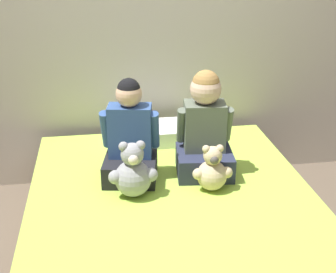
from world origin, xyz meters
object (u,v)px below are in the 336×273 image
Objects in this scene: child_on_left at (130,139)px; child_on_right at (205,130)px; pillow_at_headboard at (155,133)px; teddy_bear_held_by_left_child at (133,173)px; teddy_bear_held_by_right_child at (212,171)px; bed at (172,225)px.

child_on_right is at bearing 10.51° from child_on_left.
pillow_at_headboard is at bearing 77.64° from child_on_left.
child_on_left is 0.45m from child_on_right.
teddy_bear_held_by_left_child is 0.45m from teddy_bear_held_by_right_child.
bed is at bearing -37.99° from child_on_left.
pillow_at_headboard is (0.00, 0.75, 0.27)m from bed.
pillow_at_headboard reaches higher than bed.
child_on_left is (-0.21, 0.24, 0.46)m from bed.
teddy_bear_held_by_right_child is 0.77m from pillow_at_headboard.
teddy_bear_held_by_left_child is 0.76m from pillow_at_headboard.
teddy_bear_held_by_left_child reaches higher than bed.
teddy_bear_held_by_right_child is at bearing -1.15° from teddy_bear_held_by_left_child.
pillow_at_headboard is (-0.23, 0.73, -0.06)m from teddy_bear_held_by_right_child.
teddy_bear_held_by_left_child is at bearing -147.95° from child_on_right.
child_on_left reaches higher than pillow_at_headboard.
pillow_at_headboard is (-0.23, 0.51, -0.22)m from child_on_right.
teddy_bear_held_by_right_child is at bearing 4.13° from bed.
child_on_right is at bearing 45.85° from bed.
teddy_bear_held_by_left_child is at bearing -106.59° from pillow_at_headboard.
child_on_left is at bearing 87.86° from teddy_bear_held_by_left_child.
teddy_bear_held_by_right_child is at bearing -72.53° from pillow_at_headboard.
pillow_at_headboard is at bearing 90.00° from bed.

